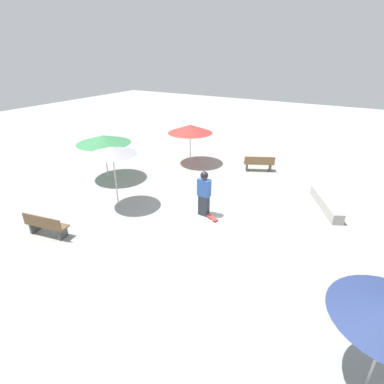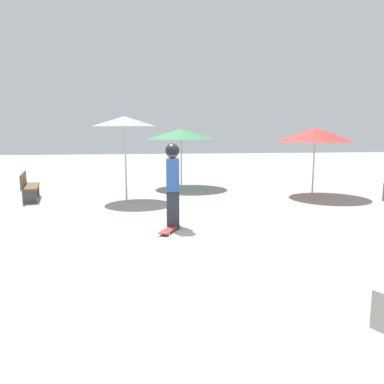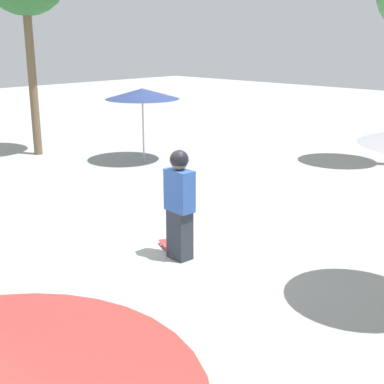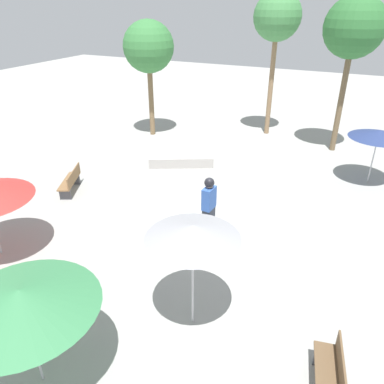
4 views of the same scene
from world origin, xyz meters
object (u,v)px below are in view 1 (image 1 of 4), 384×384
at_px(skater_main, 204,192).
at_px(bench_far, 259,163).
at_px(concrete_ledge, 326,203).
at_px(shade_umbrella_grey, 112,151).
at_px(shade_umbrella_red, 190,129).
at_px(bench_near, 46,225).
at_px(skateboard, 210,216).
at_px(shade_umbrella_green, 103,139).

relative_size(skater_main, bench_far, 1.13).
distance_m(concrete_ledge, bench_far, 4.66).
xyz_separation_m(shade_umbrella_grey, shade_umbrella_red, (-6.05, -0.01, -0.40)).
relative_size(concrete_ledge, shade_umbrella_grey, 1.03).
xyz_separation_m(concrete_ledge, bench_near, (7.11, -8.19, 0.21)).
distance_m(skateboard, bench_near, 5.96).
distance_m(skater_main, skateboard, 1.00).
bearing_deg(skater_main, shade_umbrella_grey, -158.57).
bearing_deg(skateboard, skater_main, -170.49).
bearing_deg(shade_umbrella_red, bench_near, -3.44).
distance_m(shade_umbrella_green, shade_umbrella_red, 4.77).
xyz_separation_m(skateboard, bench_near, (3.99, -4.41, 0.37)).
relative_size(bench_far, shade_umbrella_grey, 0.64).
distance_m(skater_main, concrete_ledge, 5.17).
distance_m(bench_near, shade_umbrella_red, 9.19).
bearing_deg(shade_umbrella_grey, bench_near, -10.47).
bearing_deg(concrete_ledge, bench_far, -125.25).
distance_m(skateboard, shade_umbrella_green, 6.75).
bearing_deg(skateboard, concrete_ledge, 65.83).
distance_m(bench_near, shade_umbrella_grey, 3.63).
bearing_deg(shade_umbrella_red, shade_umbrella_green, -31.73).
bearing_deg(skateboard, shade_umbrella_green, -162.43).
distance_m(shade_umbrella_grey, shade_umbrella_red, 6.06).
xyz_separation_m(skateboard, shade_umbrella_red, (-5.05, -3.87, 1.94)).
bearing_deg(shade_umbrella_red, bench_far, 101.00).
bearing_deg(bench_near, skateboard, 31.50).
relative_size(skateboard, shade_umbrella_grey, 0.32).
distance_m(skateboard, bench_far, 5.81).
bearing_deg(shade_umbrella_red, skater_main, 35.46).
distance_m(skater_main, bench_near, 5.80).
relative_size(skater_main, concrete_ledge, 0.70).
relative_size(skater_main, bench_near, 1.11).
height_order(bench_far, shade_umbrella_grey, shade_umbrella_grey).
height_order(bench_near, shade_umbrella_green, shade_umbrella_green).
bearing_deg(concrete_ledge, shade_umbrella_grey, -61.72).
height_order(skateboard, shade_umbrella_green, shade_umbrella_green).
xyz_separation_m(bench_near, shade_umbrella_grey, (-2.99, 0.55, 1.97)).
distance_m(concrete_ledge, shade_umbrella_green, 10.54).
bearing_deg(bench_far, skateboard, -115.37).
xyz_separation_m(skater_main, shade_umbrella_green, (-0.88, -6.03, 1.03)).
height_order(skater_main, concrete_ledge, skater_main).
height_order(skateboard, bench_far, bench_far).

